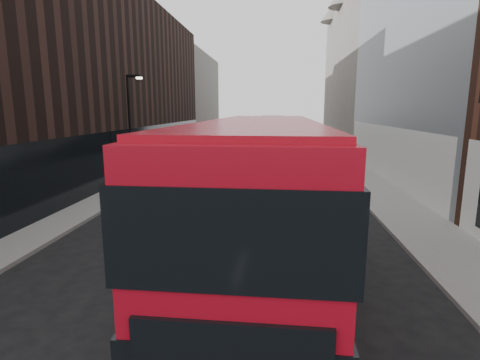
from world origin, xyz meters
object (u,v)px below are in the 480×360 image
(car_a, at_px, (258,195))
(car_b, at_px, (302,161))
(car_c, at_px, (286,152))
(grey_bus, at_px, (275,132))
(red_bus, at_px, (261,202))
(street_lamp, at_px, (131,121))

(car_a, distance_m, car_b, 13.05)
(car_c, bearing_deg, grey_bus, 91.41)
(car_a, distance_m, car_c, 19.15)
(car_b, distance_m, car_c, 6.47)
(grey_bus, distance_m, car_c, 8.87)
(red_bus, bearing_deg, grey_bus, 90.57)
(car_b, bearing_deg, car_a, -102.30)
(car_a, bearing_deg, car_c, 87.33)
(red_bus, distance_m, car_b, 21.65)
(street_lamp, relative_size, car_b, 1.58)
(car_b, xyz_separation_m, car_c, (-1.16, 6.37, 0.06))
(street_lamp, relative_size, car_c, 1.29)
(street_lamp, distance_m, car_b, 13.97)
(street_lamp, height_order, red_bus, street_lamp)
(red_bus, xyz_separation_m, car_b, (2.57, 21.41, -1.89))
(red_bus, height_order, car_a, red_bus)
(street_lamp, relative_size, car_a, 1.55)
(car_b, bearing_deg, grey_bus, 99.78)
(street_lamp, bearing_deg, car_c, 50.90)
(street_lamp, distance_m, grey_bus, 23.81)
(street_lamp, distance_m, car_a, 11.12)
(red_bus, height_order, car_b, red_bus)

